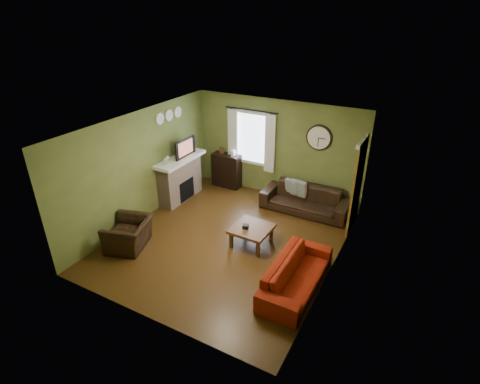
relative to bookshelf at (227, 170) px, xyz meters
The scene contains 31 objects.
floor 2.83m from the bookshelf, 59.58° to the right, with size 4.60×5.20×0.00m, color #40270D.
ceiling 3.51m from the bookshelf, 59.58° to the right, with size 4.60×5.20×0.00m, color white.
wall_left 2.69m from the bookshelf, 110.19° to the right, with size 0.00×5.20×2.60m, color olive.
wall_right 4.50m from the bookshelf, 32.96° to the right, with size 0.00×5.20×2.60m, color olive.
wall_back 1.65m from the bookshelf, ahead, with size 4.60×0.00×2.60m, color olive.
wall_front 5.27m from the bookshelf, 74.23° to the right, with size 4.60×0.00×2.60m, color olive.
fireplace 1.43m from the bookshelf, 118.58° to the right, with size 0.40×1.40×1.10m, color tan.
firebox 1.36m from the bookshelf, 111.50° to the right, with size 0.04×0.60×0.55m, color black.
mantel 1.57m from the bookshelf, 117.52° to the right, with size 0.58×1.60×0.08m, color white.
tv 1.55m from the bookshelf, 119.83° to the right, with size 0.60×0.08×0.35m, color black.
tv_screen 1.55m from the bookshelf, 116.62° to the right, with size 0.02×0.62×0.36m, color #994C3F.
medallion_left 2.54m from the bookshelf, 118.29° to the right, with size 0.28×0.28×0.03m, color white.
medallion_mid 2.34m from the bookshelf, 124.52° to the right, with size 0.28×0.28×0.03m, color white.
medallion_right 2.17m from the bookshelf, 133.62° to the right, with size 0.28×0.28×0.03m, color white.
window_pane 1.26m from the bookshelf, 13.51° to the left, with size 1.00×0.02×1.30m, color silver, non-canonical shape.
curtain_rod 1.93m from the bookshelf, ahead, with size 0.03×0.03×1.50m, color black.
curtain_left 0.99m from the bookshelf, 23.54° to the left, with size 0.28×0.04×1.55m, color white.
curtain_right 1.60m from the bookshelf, ahead, with size 0.28×0.04×1.55m, color white.
wall_clock 2.84m from the bookshelf, ahead, with size 0.64×0.06×0.64m, color white, non-canonical shape.
door 3.77m from the bookshelf, ahead, with size 0.05×0.90×2.10m, color brown.
bookshelf is the anchor object (origin of this frame).
book 0.50m from the bookshelf, 84.09° to the left, with size 0.15×0.20×0.02m, color #53301A.
sofa_brown 2.49m from the bookshelf, ahead, with size 2.18×0.85×0.64m, color black.
pillow_left 2.07m from the bookshelf, ahead, with size 0.36×0.11×0.36m, color gray.
pillow_right 2.25m from the bookshelf, ahead, with size 0.42×0.12×0.42m, color gray.
sofa_red 4.54m from the bookshelf, 43.52° to the right, with size 1.99×0.78×0.58m, color maroon.
armchair 3.61m from the bookshelf, 95.11° to the right, with size 0.95×0.83×0.62m, color black.
coffee_table 3.01m from the bookshelf, 49.52° to the right, with size 0.80×0.80×0.43m, color #53301A, non-canonical shape.
tissue_box 3.01m from the bookshelf, 52.16° to the right, with size 0.12×0.12×0.09m, color black.
wine_glass_a 2.10m from the bookshelf, 109.11° to the right, with size 0.07×0.07×0.19m, color white, non-canonical shape.
wine_glass_b 2.02m from the bookshelf, 110.09° to the right, with size 0.07×0.07×0.21m, color white, non-canonical shape.
Camera 1 is at (3.53, -5.95, 4.70)m, focal length 28.00 mm.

